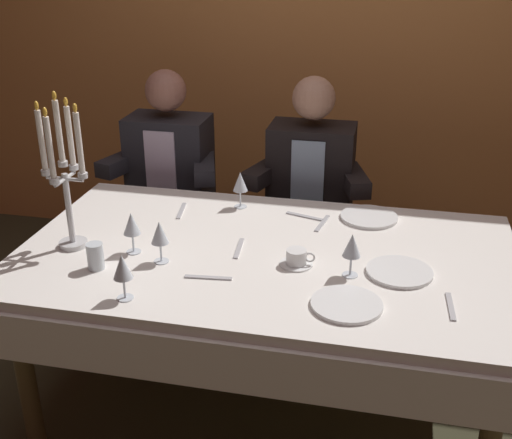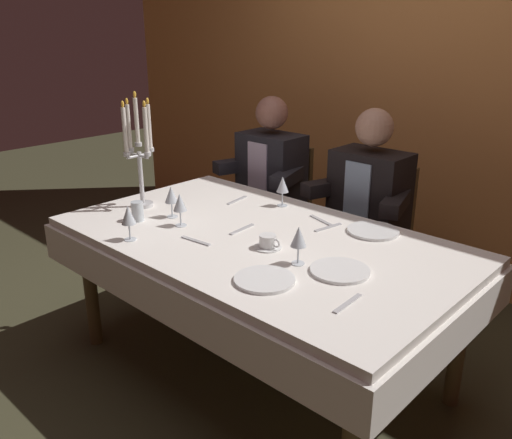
# 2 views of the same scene
# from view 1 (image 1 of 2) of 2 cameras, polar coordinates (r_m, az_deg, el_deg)

# --- Properties ---
(ground_plane) EXTENTS (12.00, 12.00, 0.00)m
(ground_plane) POSITION_cam_1_polar(r_m,az_deg,el_deg) (2.87, 0.79, -16.14)
(ground_plane) COLOR #3A3824
(back_wall) EXTENTS (6.00, 0.12, 2.70)m
(back_wall) POSITION_cam_1_polar(r_m,az_deg,el_deg) (3.87, 6.13, 16.47)
(back_wall) COLOR #CD8043
(back_wall) RESTS_ON ground_plane
(dining_table) EXTENTS (1.94, 1.14, 0.74)m
(dining_table) POSITION_cam_1_polar(r_m,az_deg,el_deg) (2.52, 0.87, -5.29)
(dining_table) COLOR white
(dining_table) RESTS_ON ground_plane
(candelabra) EXTENTS (0.19, 0.19, 0.61)m
(candelabra) POSITION_cam_1_polar(r_m,az_deg,el_deg) (2.49, -16.69, 3.75)
(candelabra) COLOR silver
(candelabra) RESTS_ON dining_table
(dinner_plate_0) EXTENTS (0.24, 0.24, 0.01)m
(dinner_plate_0) POSITION_cam_1_polar(r_m,az_deg,el_deg) (2.36, 12.66, -4.57)
(dinner_plate_0) COLOR white
(dinner_plate_0) RESTS_ON dining_table
(dinner_plate_1) EXTENTS (0.24, 0.24, 0.01)m
(dinner_plate_1) POSITION_cam_1_polar(r_m,az_deg,el_deg) (2.78, 10.04, 0.22)
(dinner_plate_1) COLOR white
(dinner_plate_1) RESTS_ON dining_table
(dinner_plate_2) EXTENTS (0.24, 0.24, 0.01)m
(dinner_plate_2) POSITION_cam_1_polar(r_m,az_deg,el_deg) (2.13, 8.07, -7.50)
(dinner_plate_2) COLOR white
(dinner_plate_2) RESTS_ON dining_table
(wine_glass_0) EXTENTS (0.07, 0.07, 0.16)m
(wine_glass_0) POSITION_cam_1_polar(r_m,az_deg,el_deg) (2.45, -11.03, -0.44)
(wine_glass_0) COLOR silver
(wine_glass_0) RESTS_ON dining_table
(wine_glass_1) EXTENTS (0.07, 0.07, 0.16)m
(wine_glass_1) POSITION_cam_1_polar(r_m,az_deg,el_deg) (2.15, -11.82, -4.23)
(wine_glass_1) COLOR silver
(wine_glass_1) RESTS_ON dining_table
(wine_glass_2) EXTENTS (0.07, 0.07, 0.16)m
(wine_glass_2) POSITION_cam_1_polar(r_m,az_deg,el_deg) (2.27, 8.55, -2.37)
(wine_glass_2) COLOR silver
(wine_glass_2) RESTS_ON dining_table
(wine_glass_3) EXTENTS (0.07, 0.07, 0.16)m
(wine_glass_3) POSITION_cam_1_polar(r_m,az_deg,el_deg) (2.82, -1.42, 3.31)
(wine_glass_3) COLOR silver
(wine_glass_3) RESTS_ON dining_table
(wine_glass_4) EXTENTS (0.07, 0.07, 0.16)m
(wine_glass_4) POSITION_cam_1_polar(r_m,az_deg,el_deg) (2.36, -8.58, -1.23)
(wine_glass_4) COLOR silver
(wine_glass_4) RESTS_ON dining_table
(water_tumbler_0) EXTENTS (0.06, 0.06, 0.10)m
(water_tumbler_0) POSITION_cam_1_polar(r_m,az_deg,el_deg) (2.39, -14.12, -3.19)
(water_tumbler_0) COLOR silver
(water_tumbler_0) RESTS_ON dining_table
(coffee_cup_0) EXTENTS (0.13, 0.12, 0.06)m
(coffee_cup_0) POSITION_cam_1_polar(r_m,az_deg,el_deg) (2.36, 3.65, -3.47)
(coffee_cup_0) COLOR white
(coffee_cup_0) RESTS_ON dining_table
(fork_0) EXTENTS (0.03, 0.17, 0.01)m
(fork_0) POSITION_cam_1_polar(r_m,az_deg,el_deg) (2.20, 16.96, -7.42)
(fork_0) COLOR #B7B7BC
(fork_0) RESTS_ON dining_table
(fork_1) EXTENTS (0.17, 0.04, 0.01)m
(fork_1) POSITION_cam_1_polar(r_m,az_deg,el_deg) (2.28, -4.28, -5.18)
(fork_1) COLOR #B7B7BC
(fork_1) RESTS_ON dining_table
(fork_2) EXTENTS (0.04, 0.17, 0.01)m
(fork_2) POSITION_cam_1_polar(r_m,az_deg,el_deg) (2.83, -6.67, 0.79)
(fork_2) COLOR #B7B7BC
(fork_2) RESTS_ON dining_table
(fork_3) EXTENTS (0.05, 0.17, 0.01)m
(fork_3) POSITION_cam_1_polar(r_m,az_deg,el_deg) (2.70, 5.93, -0.34)
(fork_3) COLOR #B7B7BC
(fork_3) RESTS_ON dining_table
(fork_4) EXTENTS (0.03, 0.17, 0.01)m
(fork_4) POSITION_cam_1_polar(r_m,az_deg,el_deg) (2.48, -1.52, -2.55)
(fork_4) COLOR #B7B7BC
(fork_4) RESTS_ON dining_table
(spoon_5) EXTENTS (0.17, 0.07, 0.01)m
(spoon_5) POSITION_cam_1_polar(r_m,az_deg,el_deg) (2.76, 4.35, 0.29)
(spoon_5) COLOR #B7B7BC
(spoon_5) RESTS_ON dining_table
(seated_diner_0) EXTENTS (0.63, 0.48, 1.24)m
(seated_diner_0) POSITION_cam_1_polar(r_m,az_deg,el_deg) (3.43, -7.64, 4.82)
(seated_diner_0) COLOR brown
(seated_diner_0) RESTS_ON ground_plane
(seated_diner_1) EXTENTS (0.63, 0.48, 1.24)m
(seated_diner_1) POSITION_cam_1_polar(r_m,az_deg,el_deg) (3.26, 4.93, 3.90)
(seated_diner_1) COLOR brown
(seated_diner_1) RESTS_ON ground_plane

